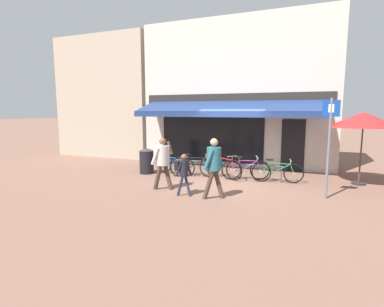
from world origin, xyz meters
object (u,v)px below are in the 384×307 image
(bicycle_red, at_px, (223,167))
(parking_sign, at_px, (329,139))
(pedestrian_adult, at_px, (163,158))
(pedestrian_second_adult, at_px, (214,162))
(bicycle_blue, at_px, (175,165))
(bicycle_green, at_px, (277,172))
(pedestrian_child, at_px, (183,170))
(litter_bin, at_px, (146,161))
(cafe_parasol, at_px, (364,120))
(bicycle_purple, at_px, (245,169))
(bicycle_black, at_px, (194,166))

(bicycle_red, height_order, parking_sign, parking_sign)
(pedestrian_adult, relative_size, parking_sign, 0.59)
(pedestrian_adult, distance_m, pedestrian_second_adult, 1.81)
(bicycle_blue, relative_size, bicycle_green, 1.00)
(pedestrian_child, relative_size, litter_bin, 1.22)
(bicycle_green, bearing_deg, bicycle_red, 170.06)
(pedestrian_second_adult, bearing_deg, bicycle_red, 95.99)
(bicycle_blue, height_order, pedestrian_adult, pedestrian_adult)
(cafe_parasol, bearing_deg, pedestrian_second_adult, -139.77)
(bicycle_green, height_order, pedestrian_adult, pedestrian_adult)
(bicycle_green, height_order, cafe_parasol, cafe_parasol)
(pedestrian_adult, bearing_deg, pedestrian_second_adult, -0.76)
(pedestrian_adult, xyz_separation_m, litter_bin, (-1.72, 1.90, -0.48))
(bicycle_purple, xyz_separation_m, bicycle_green, (1.09, 0.01, -0.02))
(bicycle_green, distance_m, pedestrian_adult, 3.96)
(bicycle_red, relative_size, pedestrian_adult, 1.00)
(bicycle_green, xyz_separation_m, pedestrian_adult, (-3.20, -2.26, 0.62))
(bicycle_blue, xyz_separation_m, bicycle_purple, (2.70, 0.12, 0.02))
(bicycle_green, bearing_deg, litter_bin, 174.19)
(pedestrian_adult, xyz_separation_m, cafe_parasol, (5.76, 3.02, 1.16))
(pedestrian_child, bearing_deg, pedestrian_second_adult, 15.30)
(litter_bin, relative_size, parking_sign, 0.36)
(bicycle_black, bearing_deg, pedestrian_second_adult, -75.78)
(bicycle_blue, distance_m, bicycle_purple, 2.70)
(bicycle_purple, bearing_deg, litter_bin, 166.41)
(bicycle_green, distance_m, litter_bin, 4.93)
(pedestrian_child, distance_m, cafe_parasol, 6.14)
(bicycle_black, relative_size, pedestrian_child, 1.45)
(bicycle_green, bearing_deg, parking_sign, -53.83)
(bicycle_red, height_order, pedestrian_child, pedestrian_child)
(pedestrian_adult, height_order, litter_bin, pedestrian_adult)
(litter_bin, bearing_deg, bicycle_green, 4.19)
(bicycle_purple, height_order, parking_sign, parking_sign)
(bicycle_blue, height_order, bicycle_red, bicycle_red)
(bicycle_black, xyz_separation_m, pedestrian_second_adult, (1.54, -2.40, 0.64))
(bicycle_blue, relative_size, cafe_parasol, 0.72)
(pedestrian_adult, distance_m, litter_bin, 2.60)
(bicycle_purple, height_order, pedestrian_child, pedestrian_child)
(pedestrian_adult, bearing_deg, litter_bin, 142.49)
(bicycle_purple, bearing_deg, parking_sign, -47.55)
(pedestrian_second_adult, xyz_separation_m, cafe_parasol, (3.99, 3.37, 1.11))
(bicycle_red, distance_m, litter_bin, 3.02)
(bicycle_red, xyz_separation_m, cafe_parasol, (4.48, 0.77, 1.75))
(pedestrian_adult, height_order, pedestrian_child, pedestrian_adult)
(bicycle_purple, distance_m, pedestrian_adult, 3.14)
(bicycle_black, relative_size, bicycle_green, 1.03)
(bicycle_purple, bearing_deg, pedestrian_child, -133.73)
(bicycle_black, distance_m, bicycle_green, 2.98)
(bicycle_black, relative_size, parking_sign, 0.64)
(bicycle_purple, height_order, cafe_parasol, cafe_parasol)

